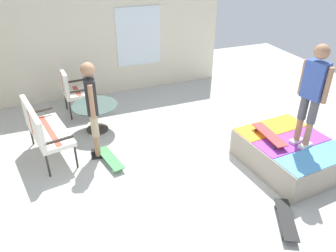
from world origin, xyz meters
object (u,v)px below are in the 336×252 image
Objects in this scene: skate_ramp at (291,153)px; person_skater at (313,90)px; patio_bench at (42,127)px; person_watching at (92,104)px; patio_chair_near_house at (71,88)px; skateboard_on_ramp at (269,135)px; patio_table at (95,112)px; skateboard_spare at (286,219)px; skateboard_by_bench at (110,159)px.

skate_ramp is 1.22m from person_skater.
person_skater reaches higher than patio_bench.
person_watching is 3.49m from person_skater.
patio_chair_near_house is 0.61× the size of person_skater.
skateboard_on_ramp reaches higher than skate_ramp.
patio_table is 1.11m from person_watching.
skateboard_on_ramp is at bearing 62.06° from skate_ramp.
patio_table is 1.12× the size of skateboard_spare.
patio_chair_near_house is (1.56, -0.68, -0.00)m from patio_bench.
skateboard_spare is at bearing -139.82° from skateboard_by_bench.
skate_ramp is 3.11m from skateboard_by_bench.
skateboard_by_bench is 1.02× the size of skateboard_on_ramp.
skate_ramp reaches higher than skateboard_spare.
patio_bench is 1.70m from patio_chair_near_house.
skate_ramp is 3.47m from person_watching.
skate_ramp is 1.58× the size of patio_bench.
skateboard_by_bench is (-0.32, -0.16, -0.94)m from person_watching.
patio_bench is 3.86m from skateboard_on_ramp.
patio_bench and patio_chair_near_house have the same top height.
patio_chair_near_house reaches higher than skate_ramp.
patio_table is 3.35m from skateboard_on_ramp.
person_skater is (-0.13, -0.03, 1.22)m from skate_ramp.
skateboard_by_bench is 2.75m from skateboard_on_ramp.
person_watching is 3.48m from skateboard_spare.
patio_chair_near_house is 1.00m from patio_table.
patio_table reaches higher than skate_ramp.
person_skater is at bearing -118.29° from person_watching.
patio_chair_near_house is at bearing 27.04° from skateboard_spare.
patio_table is at bearing -160.23° from patio_chair_near_house.
skateboard_by_bench is 3.00m from skateboard_spare.
patio_table is (0.64, -1.01, -0.21)m from patio_bench.
skateboard_on_ramp reaches higher than skateboard_spare.
patio_bench is 0.80× the size of person_skater.
patio_bench is at bearing 65.74° from skateboard_on_ramp.
patio_table is at bearing 48.34° from skateboard_on_ramp.
person_watching is (-0.26, -0.85, 0.41)m from patio_bench.
patio_chair_near_house is at bearing -23.62° from patio_bench.
skateboard_spare is at bearing 139.69° from skate_ramp.
skateboard_spare is 1.50m from skateboard_on_ramp.
skateboard_on_ramp is (1.29, -0.57, 0.50)m from skateboard_spare.
person_skater is at bearing -115.99° from patio_bench.
patio_chair_near_house reaches higher than skateboard_on_ramp.
patio_bench is 1.62× the size of skateboard_by_bench.
patio_chair_near_house is 0.58× the size of person_watching.
patio_bench is (1.78, 3.88, 0.36)m from skate_ramp.
person_watching is 2.16× the size of skateboard_on_ramp.
skate_ramp is 2.63× the size of skateboard_spare.
skate_ramp is 4.63m from patio_chair_near_house.
patio_table is at bearing 49.82° from skate_ramp.
person_skater is (-1.64, -3.05, 0.44)m from person_watching.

